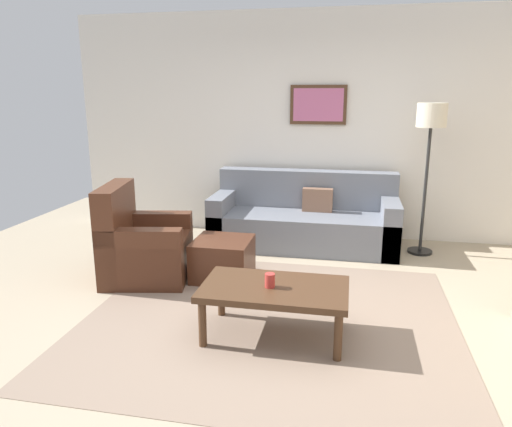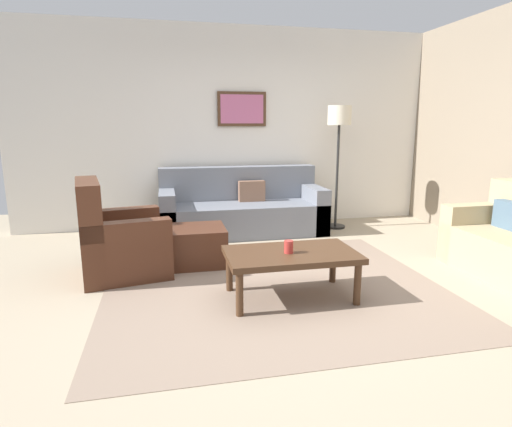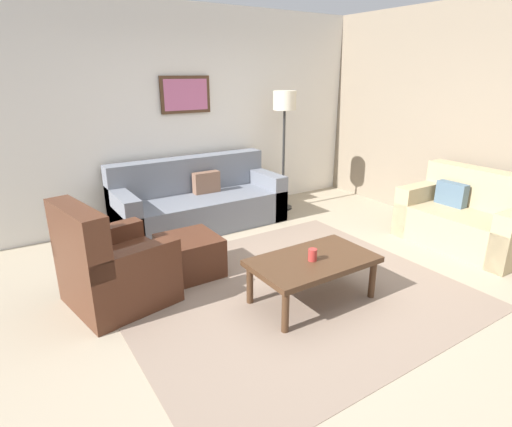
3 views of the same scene
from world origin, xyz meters
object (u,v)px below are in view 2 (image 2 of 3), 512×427
lamp_standing (339,128)px  couch_main (241,210)px  armchair_leather (116,244)px  coffee_table (291,258)px  cup (289,247)px  framed_artwork (242,109)px  ottoman (199,246)px

lamp_standing → couch_main: bearing=176.8°
couch_main → armchair_leather: bearing=-136.4°
armchair_leather → coffee_table: armchair_leather is taller
cup → framed_artwork: 3.04m
lamp_standing → armchair_leather: bearing=-154.7°
coffee_table → framed_artwork: bearing=88.2°
lamp_standing → coffee_table: bearing=-120.9°
cup → framed_artwork: (0.12, 2.78, 1.21)m
ottoman → cup: cup is taller
framed_artwork → coffee_table: bearing=-91.8°
couch_main → lamp_standing: lamp_standing is taller
ottoman → cup: size_ratio=5.25×
cup → framed_artwork: bearing=87.5°
armchair_leather → framed_artwork: bearing=49.0°
coffee_table → armchair_leather: bearing=148.8°
armchair_leather → framed_artwork: framed_artwork is taller
coffee_table → framed_artwork: 3.05m
couch_main → cup: (-0.03, -2.38, 0.17)m
coffee_table → cup: 0.11m
couch_main → armchair_leather: (-1.51, -1.43, 0.01)m
ottoman → coffee_table: 1.29m
cup → lamp_standing: lamp_standing is taller
couch_main → lamp_standing: 1.76m
armchair_leather → lamp_standing: (2.87, 1.36, 1.10)m
ottoman → armchair_leather: bearing=-169.2°
coffee_table → framed_artwork: (0.09, 2.76, 1.31)m
ottoman → framed_artwork: (0.79, 1.69, 1.47)m
couch_main → cup: 2.38m
cup → lamp_standing: 2.85m
ottoman → cup: bearing=-58.7°
ottoman → couch_main: bearing=61.5°
ottoman → cup: 1.31m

